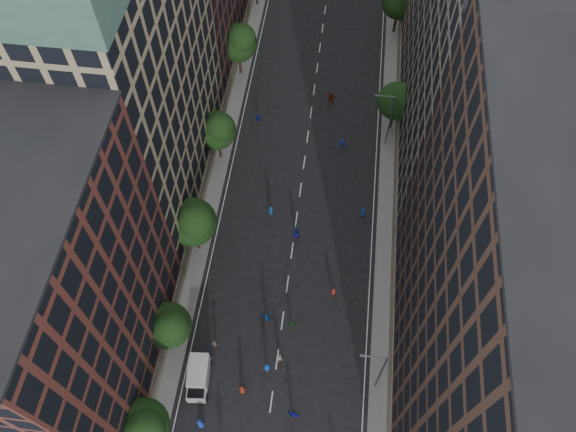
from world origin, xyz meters
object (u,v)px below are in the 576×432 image
object	(u,v)px
streetlamp_near	(379,371)
skater_0	(200,424)
cargo_van	(198,377)
streetlamp_far	(389,118)

from	to	relation	value
streetlamp_near	skater_0	world-z (taller)	streetlamp_near
skater_0	cargo_van	bearing A→B (deg)	-63.02
streetlamp_far	cargo_van	xyz separation A→B (m)	(-18.18, -34.76, -3.87)
streetlamp_near	cargo_van	world-z (taller)	streetlamp_near
streetlamp_near	streetlamp_far	distance (m)	33.00
streetlamp_near	streetlamp_far	size ratio (longest dim) A/B	1.00
streetlamp_near	cargo_van	xyz separation A→B (m)	(-18.18, -1.76, -3.87)
streetlamp_near	skater_0	size ratio (longest dim) A/B	4.76
streetlamp_near	skater_0	distance (m)	18.67
streetlamp_near	skater_0	bearing A→B (deg)	-159.97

